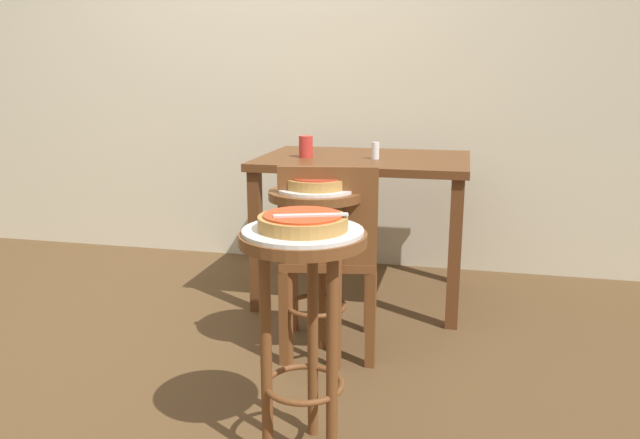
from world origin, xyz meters
The scene contains 13 objects.
ground_plane centered at (0.00, 0.00, 0.00)m, with size 6.00×6.00×0.00m, color brown.
back_wall centered at (0.00, 1.65, 1.50)m, with size 6.00×0.10×3.00m, color beige.
stool_foreground centered at (0.76, -0.50, 0.55)m, with size 0.39×0.39×0.74m.
serving_plate_foreground centered at (0.76, -0.50, 0.75)m, with size 0.37×0.37×0.01m, color silver.
pizza_foreground centered at (0.76, -0.50, 0.78)m, with size 0.27×0.27×0.05m.
stool_middle centered at (0.64, 0.17, 0.55)m, with size 0.39×0.39×0.74m.
serving_plate_middle centered at (0.64, 0.17, 0.75)m, with size 0.32×0.32×0.01m, color silver.
pizza_middle centered at (0.64, 0.17, 0.78)m, with size 0.25×0.25×0.05m.
dining_table centered at (0.71, 1.00, 0.66)m, with size 1.09×0.79×0.77m.
cup_near_edge centered at (0.41, 0.91, 0.83)m, with size 0.07×0.07×0.11m, color red.
condiment_shaker centered at (0.78, 0.93, 0.82)m, with size 0.04×0.04×0.09m, color white.
wooden_chair centered at (0.68, 0.24, 0.47)m, with size 0.46×0.46×0.85m.
pizza_server_knife centered at (0.79, -0.52, 0.80)m, with size 0.22×0.02×0.01m, color silver.
Camera 1 is at (1.22, -2.24, 1.21)m, focal length 34.91 mm.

